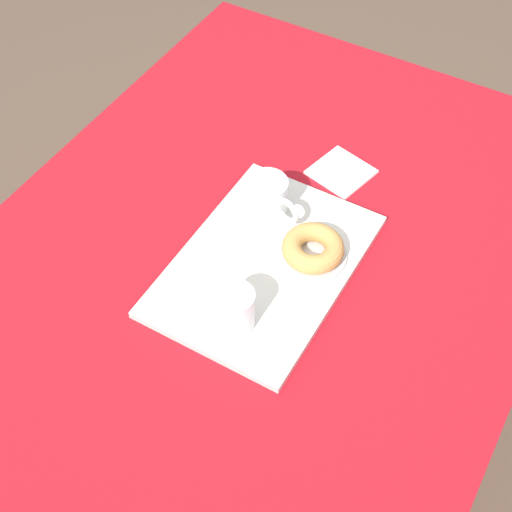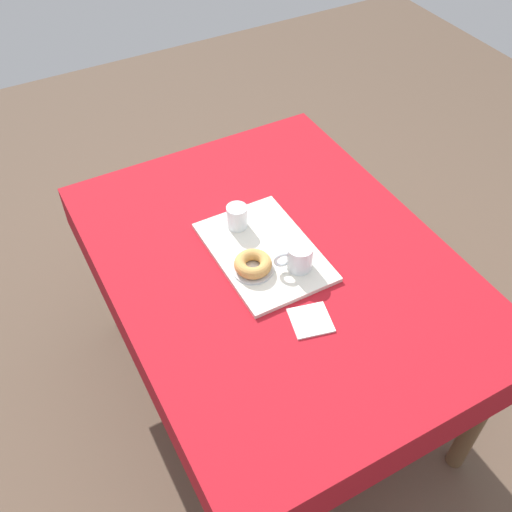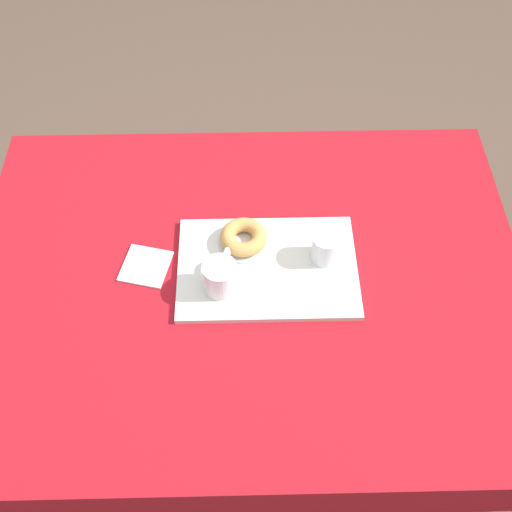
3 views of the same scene
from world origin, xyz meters
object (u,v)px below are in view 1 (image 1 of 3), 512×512
donut_plate_left (312,255)px  paper_napkin (341,172)px  sugar_donut_left (313,248)px  water_glass_near (236,310)px  serving_tray (264,265)px  dining_table (265,275)px  tea_mug_left (268,199)px

donut_plate_left → paper_napkin: 0.26m
donut_plate_left → sugar_donut_left: (-0.00, 0.00, 0.02)m
water_glass_near → sugar_donut_left: (0.21, -0.05, -0.01)m
donut_plate_left → sugar_donut_left: size_ratio=1.11×
water_glass_near → donut_plate_left: (0.21, -0.05, -0.04)m
donut_plate_left → paper_napkin: size_ratio=1.15×
water_glass_near → paper_napkin: 0.46m
water_glass_near → donut_plate_left: bearing=-13.5°
donut_plate_left → paper_napkin: (0.25, 0.06, -0.02)m
donut_plate_left → sugar_donut_left: 0.02m
sugar_donut_left → paper_napkin: sugar_donut_left is taller
serving_tray → paper_napkin: bearing=-2.7°
donut_plate_left → water_glass_near: bearing=166.5°
sugar_donut_left → paper_napkin: size_ratio=1.04×
serving_tray → paper_napkin: size_ratio=3.90×
dining_table → water_glass_near: 0.25m
dining_table → paper_napkin: size_ratio=12.11×
paper_napkin → donut_plate_left: bearing=-166.9°
donut_plate_left → sugar_donut_left: sugar_donut_left is taller
sugar_donut_left → water_glass_near: bearing=166.5°
donut_plate_left → serving_tray: bearing=129.1°
tea_mug_left → donut_plate_left: size_ratio=0.94×
serving_tray → sugar_donut_left: sugar_donut_left is taller
donut_plate_left → sugar_donut_left: bearing=180.0°
dining_table → sugar_donut_left: (0.01, -0.10, 0.14)m
tea_mug_left → donut_plate_left: bearing=-113.4°
sugar_donut_left → paper_napkin: (0.25, 0.06, -0.04)m
donut_plate_left → tea_mug_left: bearing=66.6°
water_glass_near → tea_mug_left: bearing=17.6°
serving_tray → donut_plate_left: bearing=-50.9°
water_glass_near → donut_plate_left: water_glass_near is taller
tea_mug_left → sugar_donut_left: tea_mug_left is taller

